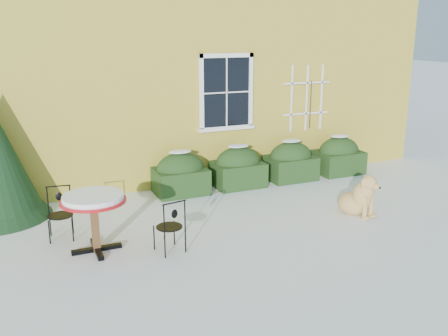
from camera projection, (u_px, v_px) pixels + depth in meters
name	position (u px, v px, depth m)	size (l,w,h in m)	color
ground	(248.00, 236.00, 8.15)	(80.00, 80.00, 0.00)	white
house	(136.00, 32.00, 13.49)	(12.40, 8.40, 6.40)	gold
hedge_row	(265.00, 165.00, 10.94)	(4.95, 0.80, 0.91)	black
bistro_table	(94.00, 205.00, 7.40)	(0.97, 0.97, 0.90)	black
patio_chair_near	(170.00, 226.00, 7.46)	(0.44, 0.43, 0.84)	black
patio_chair_far	(60.00, 213.00, 7.98)	(0.42, 0.41, 0.84)	black
dog	(359.00, 198.00, 8.99)	(0.66, 0.92, 0.82)	tan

